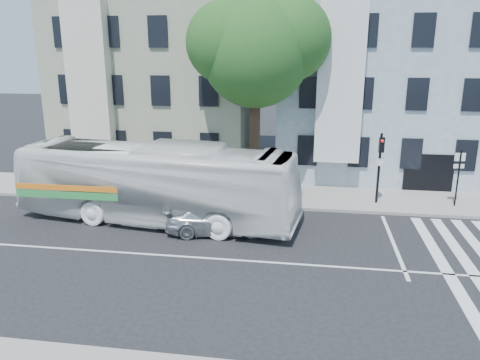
# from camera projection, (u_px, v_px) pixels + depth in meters

# --- Properties ---
(ground) EXTENTS (120.00, 120.00, 0.00)m
(ground) POSITION_uv_depth(u_px,v_px,m) (227.00, 260.00, 17.74)
(ground) COLOR black
(ground) RESTS_ON ground
(sidewalk_far) EXTENTS (80.00, 4.00, 0.15)m
(sidewalk_far) POSITION_uv_depth(u_px,v_px,m) (253.00, 195.00, 25.33)
(sidewalk_far) COLOR gray
(sidewalk_far) RESTS_ON ground
(building_left) EXTENTS (12.00, 10.00, 11.00)m
(building_left) POSITION_uv_depth(u_px,v_px,m) (164.00, 82.00, 31.52)
(building_left) COLOR gray
(building_left) RESTS_ON ground
(building_right) EXTENTS (12.00, 10.00, 11.00)m
(building_right) POSITION_uv_depth(u_px,v_px,m) (378.00, 85.00, 29.49)
(building_right) COLOR #899BA4
(building_right) RESTS_ON ground
(street_tree) EXTENTS (7.30, 5.90, 11.10)m
(street_tree) POSITION_uv_depth(u_px,v_px,m) (257.00, 46.00, 23.90)
(street_tree) COLOR #2D2116
(street_tree) RESTS_ON ground
(bus) EXTENTS (4.72, 13.35, 3.64)m
(bus) POSITION_uv_depth(u_px,v_px,m) (156.00, 183.00, 21.28)
(bus) COLOR white
(bus) RESTS_ON ground
(sedan) EXTENTS (2.56, 4.76, 1.31)m
(sedan) POSITION_uv_depth(u_px,v_px,m) (218.00, 218.00, 20.16)
(sedan) COLOR silver
(sedan) RESTS_ON ground
(hedge) EXTENTS (8.54, 1.85, 0.70)m
(hedge) POSITION_uv_depth(u_px,v_px,m) (142.00, 189.00, 24.92)
(hedge) COLOR #2B6320
(hedge) RESTS_ON sidewalk_far
(traffic_signal) EXTENTS (0.39, 0.51, 3.72)m
(traffic_signal) POSITION_uv_depth(u_px,v_px,m) (380.00, 160.00, 23.12)
(traffic_signal) COLOR black
(traffic_signal) RESTS_ON ground
(far_sign_pole) EXTENTS (0.52, 0.20, 2.87)m
(far_sign_pole) POSITION_uv_depth(u_px,v_px,m) (459.00, 171.00, 22.87)
(far_sign_pole) COLOR black
(far_sign_pole) RESTS_ON sidewalk_far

